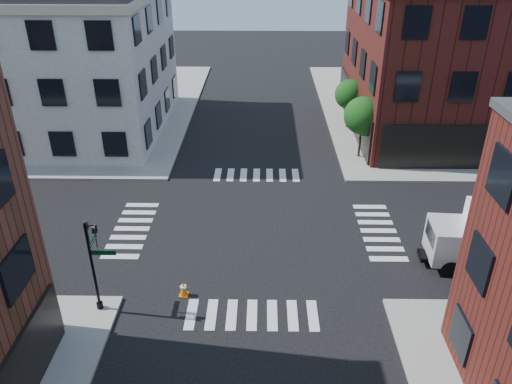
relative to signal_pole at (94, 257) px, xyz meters
name	(u,v)px	position (x,y,z in m)	size (l,w,h in m)	color
ground	(255,230)	(6.72, 6.68, -2.86)	(120.00, 120.00, 0.00)	black
sidewalk_ne	(484,109)	(27.72, 27.68, -2.78)	(30.00, 30.00, 0.15)	gray
sidewalk_nw	(36,107)	(-14.28, 27.68, -2.78)	(30.00, 30.00, 0.15)	gray
building_nw	(22,62)	(-12.28, 22.68, 2.64)	(22.00, 16.00, 11.00)	beige
tree_near	(363,118)	(14.28, 16.65, 0.30)	(2.69, 2.69, 4.49)	black
tree_far	(350,96)	(14.28, 22.65, 0.02)	(2.43, 2.43, 4.07)	black
signal_pole	(94,257)	(0.00, 0.00, 0.00)	(1.29, 1.24, 4.60)	black
box_truck	(510,238)	(19.27, 3.40, -1.10)	(7.59, 2.72, 3.38)	white
traffic_cone	(183,289)	(3.51, 0.98, -2.49)	(0.45, 0.45, 0.77)	orange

